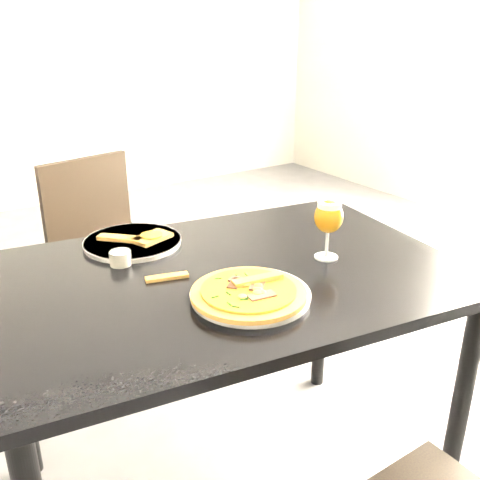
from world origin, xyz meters
TOP-DOWN VIEW (x-y plane):
  - ground at (0.00, 0.00)m, footprint 6.00×6.00m
  - dining_table at (-0.30, -0.21)m, footprint 1.30×0.96m
  - chair_far at (-0.33, 0.66)m, footprint 0.47×0.47m
  - plate_main at (-0.34, -0.37)m, footprint 0.36×0.36m
  - pizza at (-0.35, -0.38)m, footprint 0.27×0.27m
  - plate_second at (-0.44, 0.09)m, footprint 0.33×0.33m
  - crust_scraps at (-0.42, 0.08)m, footprint 0.20×0.15m
  - loose_crust at (-0.45, -0.17)m, footprint 0.11×0.05m
  - sauce_cup at (-0.52, -0.03)m, footprint 0.06×0.06m
  - beer_glass at (-0.03, -0.29)m, footprint 0.08×0.08m

SIDE VIEW (x-z plane):
  - ground at x=0.00m, z-range 0.00..0.00m
  - chair_far at x=-0.33m, z-range 0.04..0.90m
  - dining_table at x=-0.30m, z-range 0.28..1.03m
  - loose_crust at x=-0.45m, z-range 0.75..0.76m
  - plate_second at x=-0.44m, z-range 0.75..0.76m
  - plate_main at x=-0.34m, z-range 0.75..0.76m
  - sauce_cup at x=-0.52m, z-range 0.75..0.79m
  - crust_scraps at x=-0.42m, z-range 0.76..0.78m
  - pizza at x=-0.35m, z-range 0.76..0.79m
  - beer_glass at x=-0.03m, z-range 0.79..0.95m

